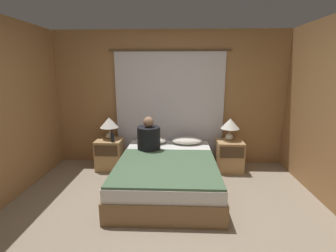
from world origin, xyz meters
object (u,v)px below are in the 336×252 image
object	(u,v)px
bed	(167,174)
lamp_left	(109,124)
person_left_in_bed	(149,137)
pillow_right	(187,141)
nightstand_right	(229,156)
beer_bottle_on_left_stand	(112,137)
lamp_right	(230,125)
nightstand_left	(110,154)
pillow_left	(151,140)

from	to	relation	value
bed	lamp_left	bearing A→B (deg)	144.27
person_left_in_bed	pillow_right	bearing A→B (deg)	31.01
lamp_left	person_left_in_bed	xyz separation A→B (m)	(0.76, -0.37, -0.14)
nightstand_right	beer_bottle_on_left_stand	xyz separation A→B (m)	(-2.08, -0.12, 0.36)
lamp_right	beer_bottle_on_left_stand	size ratio (longest dim) A/B	1.83
bed	pillow_right	size ratio (longest dim) A/B	3.64
nightstand_left	person_left_in_bed	xyz separation A→B (m)	(0.76, -0.29, 0.41)
person_left_in_bed	beer_bottle_on_left_stand	world-z (taller)	person_left_in_bed
pillow_right	beer_bottle_on_left_stand	size ratio (longest dim) A/B	2.59
beer_bottle_on_left_stand	nightstand_left	bearing A→B (deg)	128.42
lamp_left	person_left_in_bed	bearing A→B (deg)	-25.67
bed	nightstand_right	bearing A→B (deg)	33.07
nightstand_left	person_left_in_bed	bearing A→B (deg)	-20.96
nightstand_left	beer_bottle_on_left_stand	distance (m)	0.39
person_left_in_bed	beer_bottle_on_left_stand	distance (m)	0.69
person_left_in_bed	beer_bottle_on_left_stand	bearing A→B (deg)	165.75
nightstand_right	pillow_right	bearing A→B (deg)	172.57
nightstand_right	pillow_left	bearing A→B (deg)	175.98
nightstand_left	pillow_left	world-z (taller)	pillow_left
nightstand_left	lamp_left	size ratio (longest dim) A/B	1.40
nightstand_right	lamp_right	xyz separation A→B (m)	(0.00, 0.07, 0.55)
lamp_left	beer_bottle_on_left_stand	size ratio (longest dim) A/B	1.83
beer_bottle_on_left_stand	pillow_left	bearing A→B (deg)	18.52
bed	nightstand_left	bearing A→B (deg)	146.93
bed	nightstand_left	xyz separation A→B (m)	(-1.09, 0.71, 0.05)
nightstand_left	pillow_left	distance (m)	0.81
bed	pillow_right	distance (m)	0.92
pillow_left	pillow_right	xyz separation A→B (m)	(0.65, 0.00, 0.00)
bed	nightstand_right	world-z (taller)	nightstand_right
lamp_left	person_left_in_bed	world-z (taller)	person_left_in_bed
lamp_right	beer_bottle_on_left_stand	bearing A→B (deg)	-174.57
lamp_left	pillow_right	world-z (taller)	lamp_left
bed	pillow_left	world-z (taller)	pillow_left
nightstand_left	pillow_left	xyz separation A→B (m)	(0.76, 0.10, 0.25)
lamp_left	pillow_left	world-z (taller)	lamp_left
lamp_left	lamp_right	xyz separation A→B (m)	(2.18, 0.00, 0.00)
pillow_left	person_left_in_bed	world-z (taller)	person_left_in_bed
lamp_right	pillow_right	world-z (taller)	lamp_right
lamp_left	pillow_left	bearing A→B (deg)	1.88
pillow_right	beer_bottle_on_left_stand	world-z (taller)	beer_bottle_on_left_stand
person_left_in_bed	beer_bottle_on_left_stand	size ratio (longest dim) A/B	2.67
bed	person_left_in_bed	bearing A→B (deg)	128.04
nightstand_left	lamp_left	distance (m)	0.56
nightstand_left	lamp_right	distance (m)	2.25
pillow_right	bed	bearing A→B (deg)	-111.95
pillow_left	person_left_in_bed	bearing A→B (deg)	-90.04
lamp_left	lamp_right	bearing A→B (deg)	0.00
bed	nightstand_left	distance (m)	1.30
nightstand_left	bed	bearing A→B (deg)	-33.07
pillow_left	person_left_in_bed	xyz separation A→B (m)	(-0.00, -0.39, 0.17)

